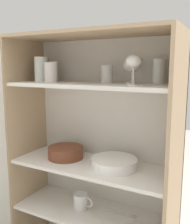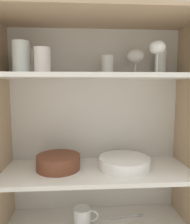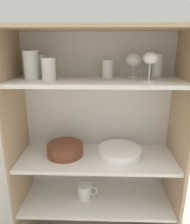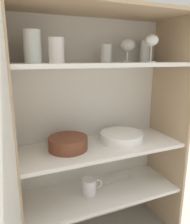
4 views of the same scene
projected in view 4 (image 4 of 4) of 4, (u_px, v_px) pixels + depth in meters
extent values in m
cube|color=silver|center=(90.00, 129.00, 1.40)|extent=(0.95, 0.02, 1.34)
cube|color=tan|center=(15.00, 151.00, 1.07)|extent=(0.02, 0.38, 1.34)
cube|color=tan|center=(167.00, 129.00, 1.42)|extent=(0.02, 0.38, 1.34)
cube|color=tan|center=(102.00, 9.00, 1.08)|extent=(0.95, 0.38, 0.02)
cube|color=silver|center=(101.00, 192.00, 1.33)|extent=(0.92, 0.34, 0.02)
cube|color=silver|center=(101.00, 147.00, 1.26)|extent=(0.92, 0.34, 0.02)
cube|color=silver|center=(102.00, 65.00, 1.15)|extent=(0.92, 0.34, 0.02)
cube|color=silver|center=(3.00, 207.00, 0.67)|extent=(0.11, 0.47, 1.34)
cylinder|color=white|center=(145.00, 51.00, 1.35)|extent=(0.06, 0.06, 0.13)
cylinder|color=silver|center=(33.00, 50.00, 1.09)|extent=(0.08, 0.08, 0.12)
cylinder|color=white|center=(32.00, 47.00, 1.00)|extent=(0.08, 0.08, 0.15)
cylinder|color=silver|center=(56.00, 50.00, 1.01)|extent=(0.07, 0.07, 0.11)
cylinder|color=white|center=(106.00, 53.00, 1.22)|extent=(0.06, 0.06, 0.10)
cylinder|color=white|center=(127.00, 62.00, 1.29)|extent=(0.06, 0.06, 0.01)
cylinder|color=white|center=(127.00, 56.00, 1.28)|extent=(0.01, 0.01, 0.06)
ellipsoid|color=white|center=(128.00, 45.00, 1.27)|extent=(0.09, 0.09, 0.07)
cylinder|color=white|center=(150.00, 62.00, 1.19)|extent=(0.06, 0.06, 0.01)
cylinder|color=white|center=(151.00, 54.00, 1.18)|extent=(0.01, 0.01, 0.08)
ellipsoid|color=white|center=(152.00, 40.00, 1.16)|extent=(0.07, 0.07, 0.06)
cylinder|color=white|center=(121.00, 140.00, 1.32)|extent=(0.26, 0.26, 0.01)
cylinder|color=white|center=(121.00, 139.00, 1.31)|extent=(0.26, 0.26, 0.01)
cylinder|color=white|center=(121.00, 138.00, 1.31)|extent=(0.26, 0.26, 0.01)
cylinder|color=white|center=(121.00, 136.00, 1.31)|extent=(0.26, 0.26, 0.01)
cylinder|color=white|center=(121.00, 135.00, 1.31)|extent=(0.26, 0.26, 0.01)
cylinder|color=white|center=(122.00, 133.00, 1.30)|extent=(0.26, 0.26, 0.01)
cylinder|color=brown|center=(68.00, 143.00, 1.19)|extent=(0.22, 0.22, 0.07)
torus|color=brown|center=(68.00, 138.00, 1.18)|extent=(0.21, 0.21, 0.01)
cylinder|color=white|center=(89.00, 187.00, 1.29)|extent=(0.08, 0.08, 0.09)
torus|color=white|center=(97.00, 184.00, 1.31)|extent=(0.06, 0.01, 0.06)
cylinder|color=silver|center=(117.00, 180.00, 1.43)|extent=(0.20, 0.02, 0.01)
ellipsoid|color=silver|center=(130.00, 177.00, 1.47)|extent=(0.04, 0.02, 0.01)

